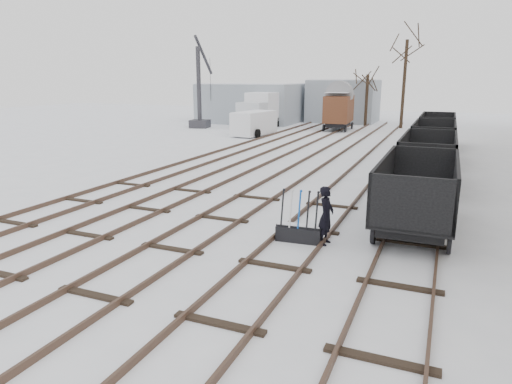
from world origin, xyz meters
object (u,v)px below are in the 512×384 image
(ground_frame, at_px, (299,232))
(freight_wagon_a, at_px, (417,203))
(worker, at_px, (326,216))
(lorry, at_px, (263,110))
(crane, at_px, (200,104))
(box_van_wagon, at_px, (339,108))
(panel_van, at_px, (254,123))

(ground_frame, distance_m, freight_wagon_a, 3.88)
(worker, bearing_deg, lorry, 29.55)
(worker, relative_size, crane, 0.20)
(ground_frame, bearing_deg, box_van_wagon, 96.89)
(freight_wagon_a, bearing_deg, worker, -134.34)
(freight_wagon_a, distance_m, crane, 32.20)
(box_van_wagon, height_order, crane, crane)
(ground_frame, distance_m, crane, 32.28)
(box_van_wagon, relative_size, crane, 0.55)
(panel_van, bearing_deg, crane, 159.26)
(ground_frame, relative_size, panel_van, 0.32)
(worker, relative_size, lorry, 0.23)
(ground_frame, height_order, freight_wagon_a, freight_wagon_a)
(worker, distance_m, box_van_wagon, 29.97)
(panel_van, bearing_deg, ground_frame, -56.57)
(freight_wagon_a, xyz_separation_m, lorry, (-15.73, 26.52, 0.85))
(ground_frame, height_order, box_van_wagon, box_van_wagon)
(ground_frame, distance_m, box_van_wagon, 29.95)
(ground_frame, xyz_separation_m, lorry, (-12.73, 28.92, 1.42))
(ground_frame, xyz_separation_m, worker, (0.75, 0.10, 0.55))
(box_van_wagon, height_order, panel_van, box_van_wagon)
(freight_wagon_a, relative_size, box_van_wagon, 1.18)
(freight_wagon_a, distance_m, lorry, 30.84)
(worker, bearing_deg, crane, 40.10)
(ground_frame, relative_size, box_van_wagon, 0.32)
(ground_frame, xyz_separation_m, crane, (-18.22, 26.58, 1.93))
(freight_wagon_a, relative_size, lorry, 0.74)
(worker, xyz_separation_m, box_van_wagon, (-6.31, 29.28, 1.15))
(worker, distance_m, lorry, 31.83)
(box_van_wagon, bearing_deg, freight_wagon_a, -76.21)
(box_van_wagon, height_order, lorry, box_van_wagon)
(box_van_wagon, bearing_deg, panel_van, -133.21)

